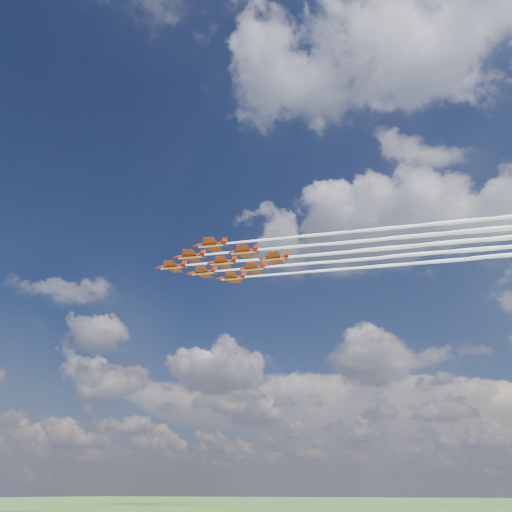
{
  "coord_description": "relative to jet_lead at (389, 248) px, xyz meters",
  "views": [
    {
      "loc": [
        86.83,
        -140.1,
        4.0
      ],
      "look_at": [
        20.2,
        -3.1,
        76.2
      ],
      "focal_mm": 35.0,
      "sensor_mm": 36.0,
      "label": 1
    }
  ],
  "objects": [
    {
      "name": "jet_row3_port",
      "position": [
        21.59,
        -9.13,
        0.0
      ],
      "size": [
        155.25,
        44.52,
        2.99
      ],
      "rotation": [
        0.0,
        0.0,
        0.25
      ],
      "color": "red"
    },
    {
      "name": "jet_row4_port",
      "position": [
        28.83,
        0.09,
        0.0
      ],
      "size": [
        155.25,
        44.52,
        2.99
      ],
      "rotation": [
        0.0,
        0.0,
        0.25
      ],
      "color": "red"
    },
    {
      "name": "jet_row4_starb",
      "position": [
        25.27,
        13.88,
        0.0
      ],
      "size": [
        155.25,
        44.52,
        2.99
      ],
      "rotation": [
        0.0,
        0.0,
        0.25
      ],
      "color": "red"
    },
    {
      "name": "jet_row2_port",
      "position": [
        10.8,
        -4.56,
        0.0
      ],
      "size": [
        155.25,
        44.52,
        2.99
      ],
      "rotation": [
        0.0,
        0.0,
        0.25
      ],
      "color": "red"
    },
    {
      "name": "jet_row3_centre",
      "position": [
        18.03,
        4.66,
        0.0
      ],
      "size": [
        155.25,
        44.52,
        2.99
      ],
      "rotation": [
        0.0,
        0.0,
        0.25
      ],
      "color": "red"
    },
    {
      "name": "jet_row3_starb",
      "position": [
        14.48,
        18.44,
        0.0
      ],
      "size": [
        155.25,
        44.52,
        2.99
      ],
      "rotation": [
        0.0,
        0.0,
        0.25
      ],
      "color": "red"
    },
    {
      "name": "jet_lead",
      "position": [
        0.0,
        0.0,
        0.0
      ],
      "size": [
        155.25,
        44.52,
        2.99
      ],
      "rotation": [
        0.0,
        0.0,
        0.25
      ],
      "color": "red"
    },
    {
      "name": "ground",
      "position": [
        -61.88,
        -12.41,
        -77.08
      ],
      "size": [
        600.0,
        600.0,
        0.0
      ],
      "primitive_type": "plane",
      "color": "#2D511E",
      "rests_on": "ground"
    },
    {
      "name": "jet_tail",
      "position": [
        36.07,
        9.31,
        0.0
      ],
      "size": [
        155.25,
        44.52,
        2.99
      ],
      "rotation": [
        0.0,
        0.0,
        0.25
      ],
      "color": "red"
    },
    {
      "name": "jet_row2_starb",
      "position": [
        7.24,
        9.22,
        0.0
      ],
      "size": [
        155.25,
        44.52,
        2.99
      ],
      "rotation": [
        0.0,
        0.0,
        0.25
      ],
      "color": "red"
    }
  ]
}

